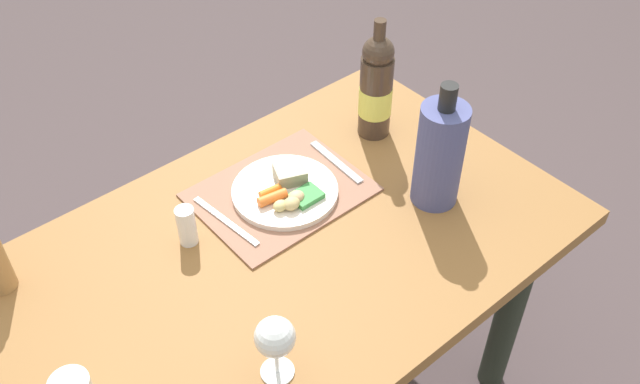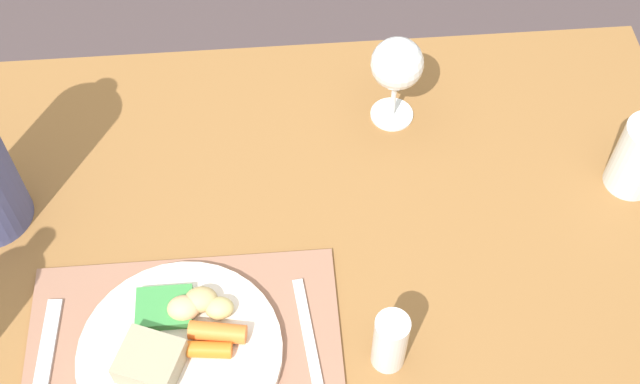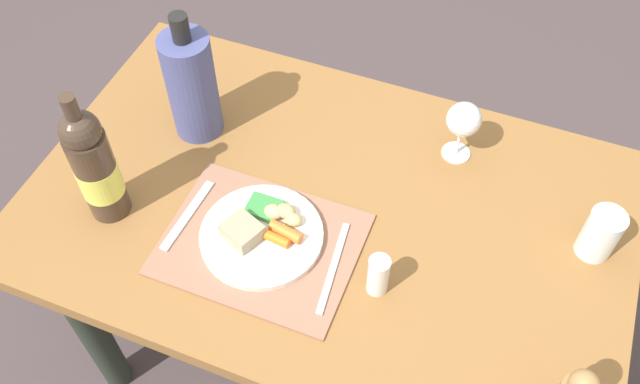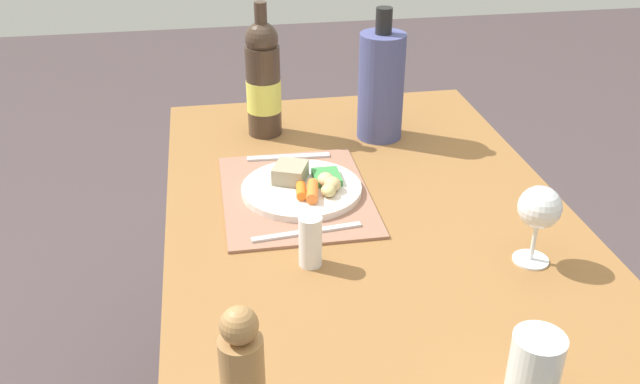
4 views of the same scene
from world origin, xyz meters
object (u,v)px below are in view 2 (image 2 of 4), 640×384
object	(u,v)px
knife	(312,355)
wine_glass	(397,66)
dining_table	(259,305)
dinner_plate	(179,348)
water_tumbler	(639,160)
fork	(43,370)
salt_shaker	(390,342)

from	to	relation	value
knife	wine_glass	bearing A→B (deg)	62.67
dining_table	knife	world-z (taller)	knife
dinner_plate	water_tumbler	bearing A→B (deg)	18.90
fork	water_tumbler	bearing A→B (deg)	18.85
dinner_plate	wine_glass	size ratio (longest dim) A/B	1.69
dining_table	wine_glass	world-z (taller)	wine_glass
dining_table	wine_glass	bearing A→B (deg)	48.55
dining_table	dinner_plate	world-z (taller)	dinner_plate
dining_table	fork	size ratio (longest dim) A/B	6.70
knife	wine_glass	size ratio (longest dim) A/B	1.44
knife	dinner_plate	bearing A→B (deg)	167.59
dinner_plate	salt_shaker	bearing A→B (deg)	-5.80
dinner_plate	water_tumbler	xyz separation A→B (m)	(0.63, 0.22, 0.03)
water_tumbler	wine_glass	distance (m)	0.36
fork	water_tumbler	size ratio (longest dim) A/B	1.65
knife	water_tumbler	distance (m)	0.53
dinner_plate	knife	xyz separation A→B (m)	(0.16, -0.02, -0.01)
fork	salt_shaker	xyz separation A→B (m)	(0.42, -0.02, 0.04)
fork	knife	bearing A→B (deg)	1.69
dining_table	water_tumbler	bearing A→B (deg)	10.09
dinner_plate	knife	bearing A→B (deg)	-6.37
water_tumbler	salt_shaker	bearing A→B (deg)	-147.27
fork	wine_glass	bearing A→B (deg)	41.24
dinner_plate	dining_table	bearing A→B (deg)	51.87
fork	salt_shaker	bearing A→B (deg)	0.91
dining_table	salt_shaker	distance (m)	0.27
water_tumbler	wine_glass	xyz separation A→B (m)	(-0.32, 0.15, 0.06)
fork	knife	xyz separation A→B (m)	(0.33, -0.01, 0.00)
knife	salt_shaker	distance (m)	0.10
salt_shaker	fork	bearing A→B (deg)	177.95
fork	water_tumbler	world-z (taller)	water_tumbler
water_tumbler	wine_glass	bearing A→B (deg)	154.97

